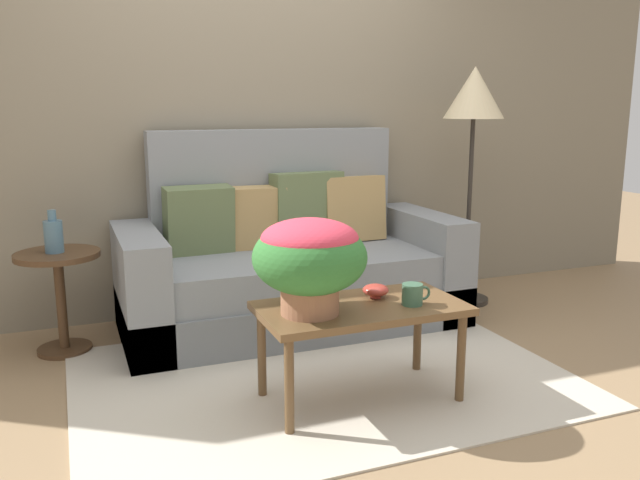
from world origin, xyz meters
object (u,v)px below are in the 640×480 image
object	(u,v)px
coffee_table	(361,316)
table_vase	(54,235)
side_table	(60,283)
snack_bowl	(376,290)
coffee_mug	(413,294)
couch	(289,266)
potted_plant	(310,256)
floor_lamp	(474,107)

from	to	relation	value
coffee_table	table_vase	xyz separation A→B (m)	(-1.26, 1.13, 0.25)
side_table	snack_bowl	bearing A→B (deg)	-38.08
coffee_mug	snack_bowl	xyz separation A→B (m)	(-0.11, 0.16, -0.01)
couch	snack_bowl	xyz separation A→B (m)	(0.05, -1.08, 0.13)
coffee_mug	table_vase	size ratio (longest dim) A/B	0.61
potted_plant	snack_bowl	xyz separation A→B (m)	(0.36, 0.10, -0.22)
coffee_mug	side_table	bearing A→B (deg)	140.14
couch	snack_bowl	size ratio (longest dim) A/B	16.67
floor_lamp	coffee_mug	xyz separation A→B (m)	(-1.10, -1.19, -0.81)
couch	snack_bowl	bearing A→B (deg)	-87.22
coffee_table	snack_bowl	xyz separation A→B (m)	(0.11, 0.07, 0.09)
floor_lamp	table_vase	world-z (taller)	floor_lamp
side_table	potted_plant	size ratio (longest dim) A/B	1.15
potted_plant	coffee_mug	distance (m)	0.51
coffee_table	table_vase	bearing A→B (deg)	137.96
snack_bowl	table_vase	xyz separation A→B (m)	(-1.36, 1.06, 0.16)
couch	table_vase	bearing A→B (deg)	-179.23
couch	coffee_mug	xyz separation A→B (m)	(0.16, -1.23, 0.14)
floor_lamp	snack_bowl	distance (m)	1.79
floor_lamp	snack_bowl	bearing A→B (deg)	-139.32
table_vase	side_table	bearing A→B (deg)	15.20
side_table	coffee_mug	world-z (taller)	side_table
snack_bowl	table_vase	distance (m)	1.73
coffee_mug	table_vase	world-z (taller)	table_vase
coffee_table	side_table	bearing A→B (deg)	137.67
potted_plant	floor_lamp	bearing A→B (deg)	36.02
couch	coffee_table	distance (m)	1.15
coffee_table	coffee_mug	world-z (taller)	coffee_mug
coffee_mug	snack_bowl	size ratio (longest dim) A/B	1.14
coffee_mug	table_vase	distance (m)	1.91
coffee_mug	table_vase	bearing A→B (deg)	140.38
table_vase	coffee_table	bearing A→B (deg)	-42.04
side_table	coffee_mug	xyz separation A→B (m)	(1.46, -1.22, 0.12)
side_table	snack_bowl	size ratio (longest dim) A/B	4.61
floor_lamp	coffee_mug	distance (m)	1.81
potted_plant	side_table	bearing A→B (deg)	130.38
side_table	table_vase	bearing A→B (deg)	-164.80
side_table	coffee_mug	size ratio (longest dim) A/B	4.03
snack_bowl	coffee_table	bearing A→B (deg)	-145.62
table_vase	potted_plant	bearing A→B (deg)	-49.28
coffee_table	potted_plant	distance (m)	0.40
potted_plant	snack_bowl	world-z (taller)	potted_plant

